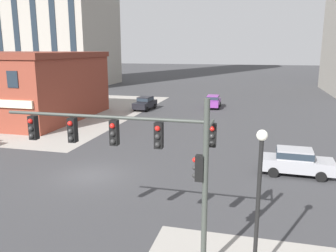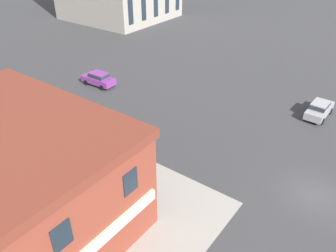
{
  "view_description": "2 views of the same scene",
  "coord_description": "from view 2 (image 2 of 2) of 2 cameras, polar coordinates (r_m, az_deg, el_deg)",
  "views": [
    {
      "loc": [
        9.75,
        -18.75,
        7.78
      ],
      "look_at": [
        3.2,
        6.91,
        1.88
      ],
      "focal_mm": 37.21,
      "sensor_mm": 36.0,
      "label": 1
    },
    {
      "loc": [
        -21.7,
        -2.33,
        17.61
      ],
      "look_at": [
        -3.42,
        11.24,
        3.69
      ],
      "focal_mm": 36.02,
      "sensor_mm": 36.0,
      "label": 2
    }
  ],
  "objects": [
    {
      "name": "ground_plane",
      "position": [
        28.05,
        23.67,
        -10.7
      ],
      "size": [
        320.0,
        320.0,
        0.0
      ],
      "primitive_type": "plane",
      "color": "#38383A"
    },
    {
      "name": "car_main_northbound_near",
      "position": [
        42.92,
        -11.66,
        7.89
      ],
      "size": [
        2.0,
        4.45,
        1.68
      ],
      "color": "#7A3389",
      "rests_on": "ground"
    },
    {
      "name": "car_main_southbound_far",
      "position": [
        38.37,
        24.25,
        2.69
      ],
      "size": [
        4.46,
        2.0,
        1.68
      ],
      "color": "#99999E",
      "rests_on": "ground"
    },
    {
      "name": "car_cross_eastbound",
      "position": [
        35.7,
        -17.4,
        2.01
      ],
      "size": [
        2.17,
        4.53,
        1.68
      ],
      "color": "black",
      "rests_on": "ground"
    }
  ]
}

